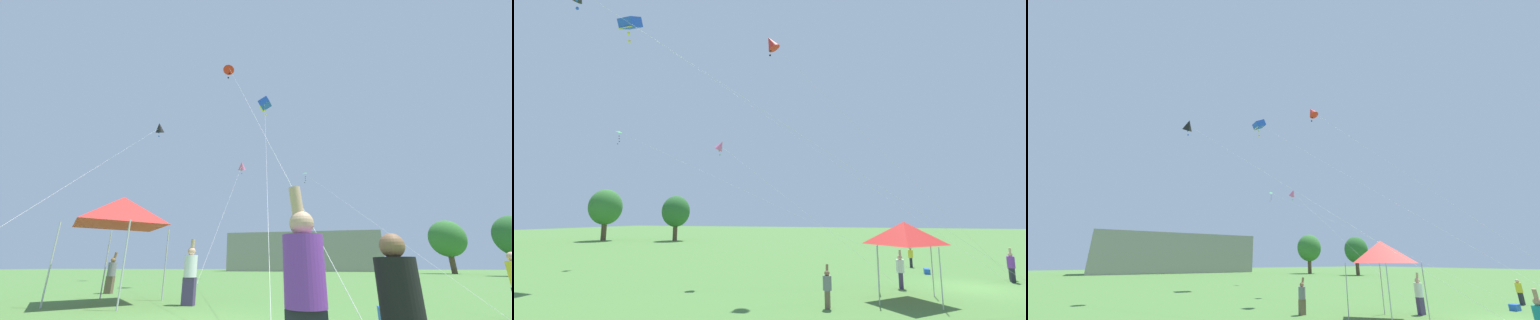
{
  "view_description": "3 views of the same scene",
  "coord_description": "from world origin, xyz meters",
  "views": [
    {
      "loc": [
        2.66,
        -5.82,
        1.21
      ],
      "look_at": [
        -1.35,
        14.62,
        8.97
      ],
      "focal_mm": 20.0,
      "sensor_mm": 36.0,
      "label": 1
    },
    {
      "loc": [
        -22.59,
        4.83,
        3.92
      ],
      "look_at": [
        -4.79,
        10.46,
        7.03
      ],
      "focal_mm": 24.0,
      "sensor_mm": 36.0,
      "label": 2
    },
    {
      "loc": [
        -16.62,
        -6.7,
        2.7
      ],
      "look_at": [
        -4.95,
        12.17,
        10.57
      ],
      "focal_mm": 20.0,
      "sensor_mm": 36.0,
      "label": 3
    }
  ],
  "objects": [
    {
      "name": "tree_far_left",
      "position": [
        24.76,
        49.07,
        5.52
      ],
      "size": [
        5.66,
        5.1,
        8.54
      ],
      "color": "brown",
      "rests_on": "ground"
    },
    {
      "name": "festival_tent",
      "position": [
        -4.34,
        3.71,
        3.14
      ],
      "size": [
        2.89,
        2.89,
        3.68
      ],
      "color": "#B7B7BC",
      "rests_on": "ground"
    },
    {
      "name": "kite_green_delta_2",
      "position": [
        2.29,
        26.33,
        11.14
      ],
      "size": [
        5.36,
        24.65,
        11.77
      ],
      "color": "silver",
      "rests_on": "ground"
    },
    {
      "name": "kite_pink_diamond_3",
      "position": [
        -2.48,
        14.62,
        8.55
      ],
      "size": [
        1.44,
        11.29,
        9.04
      ],
      "color": "silver",
      "rests_on": "ground"
    },
    {
      "name": "cooler_box",
      "position": [
        4.31,
        1.86,
        0.17
      ],
      "size": [
        0.61,
        0.38,
        0.34
      ],
      "primitive_type": "cube",
      "color": "blue",
      "rests_on": "ground"
    },
    {
      "name": "person_yellow_shirt",
      "position": [
        7.41,
        2.62,
        0.83
      ],
      "size": [
        0.36,
        0.36,
        1.54
      ],
      "rotation": [
        0.0,
        0.0,
        0.61
      ],
      "color": "#282833",
      "rests_on": "ground"
    },
    {
      "name": "kite_black_diamond_0",
      "position": [
        -11.78,
        17.49,
        14.2
      ],
      "size": [
        8.06,
        20.9,
        14.87
      ],
      "color": "silver",
      "rests_on": "ground"
    },
    {
      "name": "person_white_shirt",
      "position": [
        -1.49,
        3.86,
        1.01
      ],
      "size": [
        0.43,
        0.43,
        2.09
      ],
      "rotation": [
        0.0,
        0.0,
        0.41
      ],
      "color": "#473860",
      "rests_on": "ground"
    },
    {
      "name": "tree_far_centre",
      "position": [
        28.07,
        37.46,
        4.8
      ],
      "size": [
        4.92,
        4.43,
        7.43
      ],
      "color": "brown",
      "rests_on": "ground"
    },
    {
      "name": "kite_red_diamond_4",
      "position": [
        -2.7,
        11.01,
        15.15
      ],
      "size": [
        6.68,
        14.74,
        15.82
      ],
      "color": "silver",
      "rests_on": "ground"
    },
    {
      "name": "kite_blue_box_1",
      "position": [
        -1.95,
        23.09,
        19.2
      ],
      "size": [
        4.9,
        26.4,
        19.91
      ],
      "color": "silver",
      "rests_on": "ground"
    },
    {
      "name": "distant_building",
      "position": [
        -0.36,
        69.31,
        4.46
      ],
      "size": [
        36.01,
        10.18,
        8.91
      ],
      "primitive_type": "cube",
      "color": "gray",
      "rests_on": "ground"
    },
    {
      "name": "person_grey_shirt",
      "position": [
        -6.9,
        7.16,
        0.89
      ],
      "size": [
        0.38,
        0.38,
        1.85
      ],
      "rotation": [
        0.0,
        0.0,
        6.18
      ],
      "color": "brown",
      "rests_on": "ground"
    }
  ]
}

